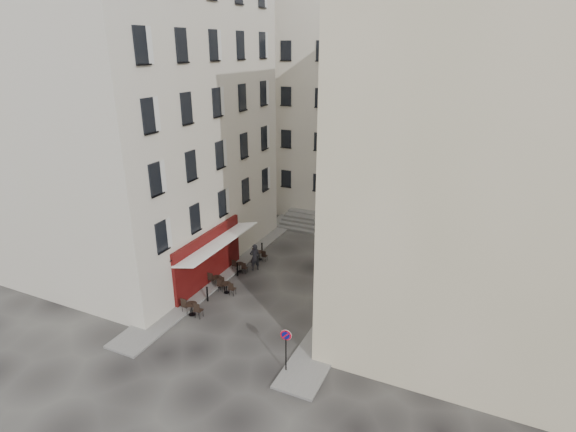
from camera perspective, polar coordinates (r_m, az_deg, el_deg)
The scene contains 18 objects.
ground at distance 27.13m, azimuth -3.15°, elevation -11.22°, with size 90.00×90.00×0.00m, color black.
sidewalk_left at distance 32.11m, azimuth -6.97°, elevation -5.82°, with size 2.00×22.00×0.12m, color slate.
sidewalk_right at distance 28.05m, azimuth 8.08°, elevation -10.11°, with size 2.00×18.00×0.12m, color slate.
building_left at distance 31.87m, azimuth -18.24°, elevation 12.48°, with size 12.20×16.20×20.60m.
building_right at distance 24.27m, azimuth 23.33°, elevation 7.06°, with size 12.20×14.20×18.60m.
building_back at distance 41.32m, azimuth 7.99°, elevation 13.60°, with size 18.20×10.20×18.60m.
cafe_storefront at distance 28.98m, azimuth -9.90°, elevation -5.06°, with size 1.74×7.30×3.50m.
stone_steps at distance 37.31m, azimuth 5.85°, elevation -1.28°, with size 9.00×3.15×0.80m.
bollard_near at distance 27.63m, azimuth -10.22°, elevation -9.64°, with size 0.12×0.12×0.98m.
bollard_mid at distance 30.17m, azimuth -6.45°, elevation -6.65°, with size 0.12×0.12×0.98m.
bollard_far at distance 32.89m, azimuth -3.32°, elevation -4.12°, with size 0.12×0.12×0.98m.
no_parking_sign at distance 21.36m, azimuth -0.28°, elevation -15.80°, with size 0.53×0.13×2.32m.
bistro_table_a at distance 26.50m, azimuth -12.06°, elevation -11.32°, with size 1.35×0.63×0.95m.
bistro_table_b at distance 28.30m, azimuth -7.79°, elevation -8.89°, with size 1.23×0.58×0.87m.
bistro_table_c at distance 29.01m, azimuth -8.93°, elevation -8.12°, with size 1.30×0.61×0.91m.
bistro_table_d at distance 30.70m, azimuth -6.12°, elevation -6.38°, with size 1.13×0.53×0.80m.
bistro_table_e at distance 32.23m, azimuth -3.58°, elevation -4.90°, with size 1.13×0.53×0.79m.
pedestrian at distance 30.62m, azimuth -4.24°, elevation -5.23°, with size 0.70×0.46×1.91m, color black.
Camera 1 is at (10.93, -20.23, 14.40)m, focal length 28.00 mm.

